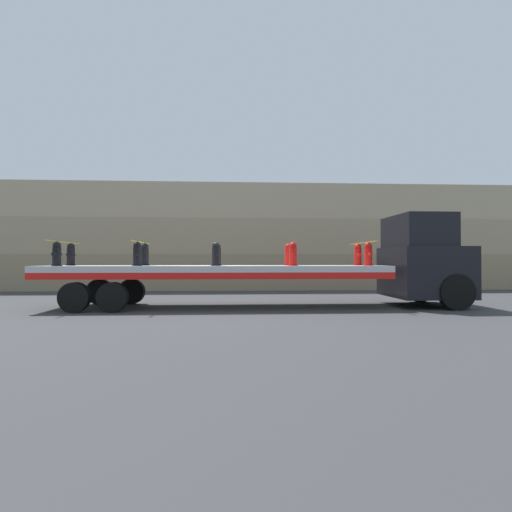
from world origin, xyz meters
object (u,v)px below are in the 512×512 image
fire_hydrant_red_far_3 (288,255)px  fire_hydrant_red_near_4 (368,254)px  fire_hydrant_black_near_1 (137,254)px  fire_hydrant_red_far_4 (358,255)px  fire_hydrant_black_far_0 (71,255)px  fire_hydrant_red_near_3 (293,254)px  fire_hydrant_black_far_1 (145,255)px  flatbed_trailer (200,273)px  fire_hydrant_black_near_0 (57,254)px  fire_hydrant_black_near_2 (216,254)px  fire_hydrant_black_far_2 (217,255)px  truck_cab (425,262)px

fire_hydrant_red_far_3 → fire_hydrant_red_near_4: 2.64m
fire_hydrant_black_near_1 → fire_hydrant_red_far_4: 7.32m
fire_hydrant_black_far_0 → fire_hydrant_red_near_3: same height
fire_hydrant_black_far_1 → fire_hydrant_red_far_3: (4.83, 0.00, 0.00)m
flatbed_trailer → fire_hydrant_red_far_3: fire_hydrant_red_far_3 is taller
fire_hydrant_black_near_0 → fire_hydrant_black_near_2: same height
fire_hydrant_black_far_0 → fire_hydrant_red_near_4: 9.71m
fire_hydrant_black_near_2 → fire_hydrant_red_far_4: bearing=12.3°
fire_hydrant_red_far_3 → fire_hydrant_black_far_1: bearing=180.0°
fire_hydrant_black_near_2 → fire_hydrant_black_near_1: bearing=180.0°
fire_hydrant_black_near_1 → fire_hydrant_red_near_3: same height
fire_hydrant_black_near_0 → fire_hydrant_black_far_2: size_ratio=1.00×
fire_hydrant_black_near_2 → fire_hydrant_red_far_4: same height
fire_hydrant_black_near_1 → fire_hydrant_black_far_2: size_ratio=1.00×
fire_hydrant_black_near_2 → fire_hydrant_red_near_4: (4.83, 0.00, 0.00)m
fire_hydrant_black_far_0 → fire_hydrant_black_near_0: bearing=-90.0°
fire_hydrant_black_near_1 → fire_hydrant_red_far_4: size_ratio=1.00×
fire_hydrant_black_near_0 → fire_hydrant_black_far_0: (0.00, 1.06, 0.00)m
truck_cab → fire_hydrant_black_near_1: size_ratio=4.04×
truck_cab → flatbed_trailer: (-7.47, 0.00, -0.35)m
fire_hydrant_black_near_2 → fire_hydrant_red_far_3: 2.64m
fire_hydrant_black_near_2 → fire_hydrant_black_far_1: bearing=156.4°
fire_hydrant_black_far_2 → flatbed_trailer: bearing=-134.6°
fire_hydrant_black_far_0 → fire_hydrant_black_far_1: bearing=0.0°
fire_hydrant_black_far_1 → fire_hydrant_red_near_3: same height
fire_hydrant_black_near_2 → fire_hydrant_red_near_3: (2.41, 0.00, 0.00)m
flatbed_trailer → fire_hydrant_black_far_0: 4.38m
flatbed_trailer → fire_hydrant_red_far_3: bearing=10.2°
fire_hydrant_black_near_2 → fire_hydrant_black_far_2: size_ratio=1.00×
fire_hydrant_red_near_4 → fire_hydrant_black_near_2: bearing=180.0°
truck_cab → fire_hydrant_black_far_2: bearing=175.7°
fire_hydrant_black_far_0 → fire_hydrant_red_near_4: size_ratio=1.00×
fire_hydrant_red_near_3 → fire_hydrant_red_near_4: same height
fire_hydrant_black_near_0 → fire_hydrant_black_near_1: bearing=0.0°
fire_hydrant_red_near_3 → fire_hydrant_red_far_4: 2.64m
truck_cab → fire_hydrant_red_far_4: (-2.12, 0.53, 0.23)m
fire_hydrant_black_near_0 → fire_hydrant_red_near_4: 9.66m
fire_hydrant_black_near_2 → fire_hydrant_black_far_0: bearing=167.7°
fire_hydrant_black_far_0 → fire_hydrant_black_near_2: (4.83, -1.06, 0.00)m
fire_hydrant_black_near_1 → fire_hydrant_red_near_3: bearing=0.0°
fire_hydrant_black_far_0 → fire_hydrant_black_far_1: (2.41, 0.00, 0.00)m
fire_hydrant_black_far_0 → flatbed_trailer: bearing=-7.0°
flatbed_trailer → fire_hydrant_black_far_2: (0.52, 0.53, 0.59)m
flatbed_trailer → fire_hydrant_red_far_4: size_ratio=14.55×
fire_hydrant_black_far_0 → fire_hydrant_black_far_1: same height
fire_hydrant_black_far_1 → fire_hydrant_red_far_3: size_ratio=1.00×
fire_hydrant_black_far_0 → fire_hydrant_red_far_3: bearing=0.0°
flatbed_trailer → fire_hydrant_red_near_4: 5.41m
fire_hydrant_black_near_0 → fire_hydrant_black_far_1: 2.64m
fire_hydrant_black_far_0 → fire_hydrant_black_near_2: 4.94m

